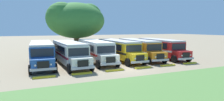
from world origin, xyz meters
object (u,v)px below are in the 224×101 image
object	(u,v)px
parked_bus_slot_1	(69,52)
parked_bus_slot_4	(139,48)
parked_bus_slot_0	(42,52)
broad_shade_tree	(75,20)
parked_bus_slot_2	(95,50)
parked_bus_slot_5	(160,47)
parked_bus_slot_3	(118,49)

from	to	relation	value
parked_bus_slot_1	parked_bus_slot_4	world-z (taller)	same
parked_bus_slot_0	parked_bus_slot_1	distance (m)	3.33
parked_bus_slot_1	broad_shade_tree	world-z (taller)	broad_shade_tree
parked_bus_slot_2	parked_bus_slot_5	bearing A→B (deg)	88.18
parked_bus_slot_4	parked_bus_slot_5	size ratio (longest dim) A/B	1.00
parked_bus_slot_0	parked_bus_slot_3	xyz separation A→B (m)	(10.36, -0.13, 0.00)
parked_bus_slot_0	broad_shade_tree	bearing A→B (deg)	151.34
parked_bus_slot_4	parked_bus_slot_0	bearing A→B (deg)	-86.87
parked_bus_slot_0	parked_bus_slot_2	bearing A→B (deg)	92.07
parked_bus_slot_0	parked_bus_slot_2	size ratio (longest dim) A/B	1.00
parked_bus_slot_1	parked_bus_slot_5	size ratio (longest dim) A/B	1.00
parked_bus_slot_5	broad_shade_tree	bearing A→B (deg)	-135.75
parked_bus_slot_1	parked_bus_slot_4	bearing A→B (deg)	91.73
parked_bus_slot_1	broad_shade_tree	size ratio (longest dim) A/B	0.97
parked_bus_slot_3	parked_bus_slot_2	bearing A→B (deg)	-93.99
parked_bus_slot_1	parked_bus_slot_0	bearing A→B (deg)	-107.84
parked_bus_slot_2	broad_shade_tree	size ratio (longest dim) A/B	0.96
parked_bus_slot_1	parked_bus_slot_2	distance (m)	3.82
parked_bus_slot_3	parked_bus_slot_4	xyz separation A→B (m)	(3.40, 0.04, 0.00)
parked_bus_slot_3	parked_bus_slot_5	bearing A→B (deg)	85.91
parked_bus_slot_2	parked_bus_slot_4	xyz separation A→B (m)	(6.84, -0.13, 0.00)
broad_shade_tree	parked_bus_slot_3	bearing A→B (deg)	-73.26
parked_bus_slot_1	parked_bus_slot_4	distance (m)	10.58
parked_bus_slot_0	parked_bus_slot_1	size ratio (longest dim) A/B	1.00
parked_bus_slot_3	broad_shade_tree	xyz separation A→B (m)	(-3.53, 11.75, 4.59)
parked_bus_slot_0	parked_bus_slot_2	xyz separation A→B (m)	(6.92, 0.04, 0.00)
parked_bus_slot_0	broad_shade_tree	size ratio (longest dim) A/B	0.97
parked_bus_slot_5	broad_shade_tree	xyz separation A→B (m)	(-10.63, 12.10, 4.59)
parked_bus_slot_4	broad_shade_tree	bearing A→B (deg)	-145.88
parked_bus_slot_4	parked_bus_slot_5	bearing A→B (deg)	87.45
parked_bus_slot_1	parked_bus_slot_3	xyz separation A→B (m)	(7.15, 0.75, 0.00)
parked_bus_slot_0	broad_shade_tree	distance (m)	14.24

